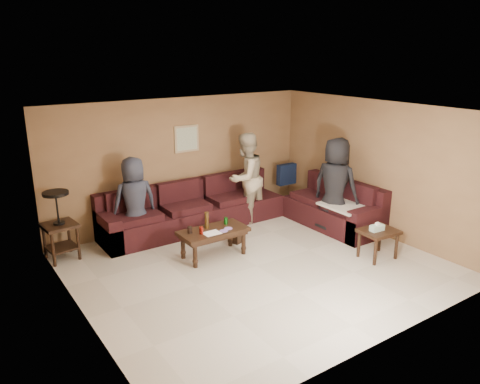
{
  "coord_description": "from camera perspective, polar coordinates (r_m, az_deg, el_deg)",
  "views": [
    {
      "loc": [
        -4.11,
        -5.54,
        3.37
      ],
      "look_at": [
        0.25,
        0.85,
        1.0
      ],
      "focal_mm": 35.0,
      "sensor_mm": 36.0,
      "label": 1
    }
  ],
  "objects": [
    {
      "name": "coffee_table",
      "position": [
        7.88,
        -3.29,
        -5.09
      ],
      "size": [
        1.15,
        0.58,
        0.76
      ],
      "rotation": [
        0.0,
        0.0,
        -0.0
      ],
      "color": "black",
      "rests_on": "ground"
    },
    {
      "name": "sectional_sofa",
      "position": [
        9.13,
        0.57,
        -2.45
      ],
      "size": [
        4.65,
        2.9,
        0.97
      ],
      "color": "black",
      "rests_on": "ground"
    },
    {
      "name": "end_table_left",
      "position": [
        8.25,
        -21.18,
        -3.7
      ],
      "size": [
        0.56,
        0.56,
        1.18
      ],
      "rotation": [
        0.0,
        0.0,
        0.1
      ],
      "color": "black",
      "rests_on": "ground"
    },
    {
      "name": "person_middle",
      "position": [
        9.32,
        0.7,
        1.71
      ],
      "size": [
        1.04,
        0.91,
        1.82
      ],
      "primitive_type": "imported",
      "rotation": [
        0.0,
        0.0,
        3.43
      ],
      "color": "tan",
      "rests_on": "ground"
    },
    {
      "name": "wall_art",
      "position": [
        9.21,
        -6.53,
        6.47
      ],
      "size": [
        0.52,
        0.04,
        0.52
      ],
      "color": "tan",
      "rests_on": "ground"
    },
    {
      "name": "person_left",
      "position": [
        8.46,
        -12.72,
        -1.11
      ],
      "size": [
        0.81,
        0.56,
        1.6
      ],
      "primitive_type": "imported",
      "rotation": [
        0.0,
        0.0,
        3.07
      ],
      "color": "#2B2F3C",
      "rests_on": "ground"
    },
    {
      "name": "side_table_right",
      "position": [
        8.13,
        16.51,
        -4.94
      ],
      "size": [
        0.64,
        0.54,
        0.64
      ],
      "rotation": [
        0.0,
        0.0,
        -0.07
      ],
      "color": "black",
      "rests_on": "ground"
    },
    {
      "name": "room",
      "position": [
        7.11,
        2.2,
        3.12
      ],
      "size": [
        5.6,
        5.5,
        2.5
      ],
      "color": "beige",
      "rests_on": "ground"
    },
    {
      "name": "person_right",
      "position": [
        8.96,
        11.54,
        0.76
      ],
      "size": [
        0.83,
        1.03,
        1.83
      ],
      "primitive_type": "imported",
      "rotation": [
        0.0,
        0.0,
        1.89
      ],
      "color": "black",
      "rests_on": "ground"
    },
    {
      "name": "waste_bin",
      "position": [
        8.53,
        -0.5,
        -5.28
      ],
      "size": [
        0.28,
        0.28,
        0.26
      ],
      "primitive_type": "cube",
      "rotation": [
        0.0,
        0.0,
        0.37
      ],
      "color": "black",
      "rests_on": "ground"
    }
  ]
}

